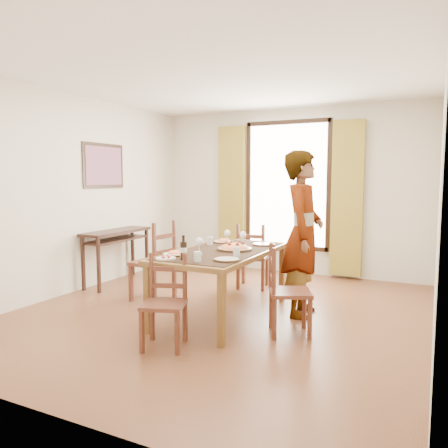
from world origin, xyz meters
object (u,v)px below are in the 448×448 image
at_px(console_table, 117,238).
at_px(pasta_platter, 234,246).
at_px(man, 303,234).
at_px(dining_table, 223,256).

relative_size(console_table, pasta_platter, 3.00).
bearing_deg(man, console_table, 77.74).
height_order(console_table, man, man).
height_order(console_table, dining_table, console_table).
height_order(console_table, pasta_platter, pasta_platter).
bearing_deg(console_table, man, -4.87).
relative_size(dining_table, man, 0.99).
distance_m(man, pasta_platter, 0.79).
distance_m(dining_table, pasta_platter, 0.17).
bearing_deg(pasta_platter, console_table, 164.41).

